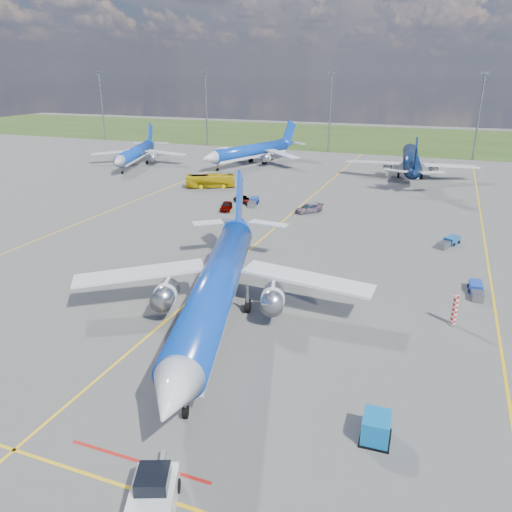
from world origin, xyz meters
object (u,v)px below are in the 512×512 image
(service_car_b, at_px, (245,200))
(service_car_c, at_px, (309,208))
(main_airliner, at_px, (218,323))
(baggage_tug_w, at_px, (476,290))
(bg_jet_nnw, at_px, (251,164))
(bg_jet_n, at_px, (409,176))
(baggage_tug_e, at_px, (449,242))
(warning_post, at_px, (455,310))
(apron_bus, at_px, (210,181))
(service_car_a, at_px, (226,206))
(pushback_tug, at_px, (152,499))
(uld_container, at_px, (376,428))
(baggage_tug_c, at_px, (253,202))
(bg_jet_nw, at_px, (137,165))

(service_car_b, xyz_separation_m, service_car_c, (12.57, -2.06, 0.08))
(main_airliner, relative_size, baggage_tug_w, 9.32)
(bg_jet_nnw, xyz_separation_m, bg_jet_n, (39.70, -1.15, 0.00))
(bg_jet_n, relative_size, baggage_tug_e, 8.26)
(service_car_c, distance_m, baggage_tug_w, 36.45)
(bg_jet_n, xyz_separation_m, main_airliner, (-10.97, -80.94, 0.00))
(service_car_b, bearing_deg, main_airliner, -134.76)
(warning_post, distance_m, main_airliner, 22.54)
(apron_bus, bearing_deg, bg_jet_nnw, -22.83)
(service_car_a, xyz_separation_m, service_car_b, (1.23, 5.69, -0.10))
(warning_post, relative_size, pushback_tug, 0.46)
(bg_jet_n, relative_size, service_car_c, 8.05)
(uld_container, xyz_separation_m, service_car_c, (-18.92, 52.78, -0.15))
(service_car_c, distance_m, baggage_tug_c, 10.98)
(pushback_tug, relative_size, service_car_b, 1.41)
(baggage_tug_c, bearing_deg, main_airliner, -84.57)
(bg_jet_n, relative_size, pushback_tug, 6.19)
(warning_post, relative_size, baggage_tug_w, 0.66)
(main_airliner, height_order, service_car_c, main_airliner)
(bg_jet_nw, bearing_deg, bg_jet_n, -8.03)
(apron_bus, bearing_deg, main_airliner, 179.43)
(service_car_b, xyz_separation_m, baggage_tug_w, (38.34, -27.84, -0.17))
(baggage_tug_e, bearing_deg, pushback_tug, -81.07)
(bg_jet_nnw, height_order, bg_jet_n, bg_jet_n)
(warning_post, xyz_separation_m, main_airliner, (-21.11, -7.75, -1.50))
(baggage_tug_c, bearing_deg, warning_post, -57.67)
(bg_jet_n, distance_m, uld_container, 92.05)
(bg_jet_nw, height_order, baggage_tug_w, bg_jet_nw)
(bg_jet_nw, distance_m, baggage_tug_e, 85.11)
(warning_post, bearing_deg, baggage_tug_c, 133.82)
(bg_jet_n, height_order, baggage_tug_e, bg_jet_n)
(service_car_a, bearing_deg, main_airliner, -81.60)
(service_car_c, bearing_deg, service_car_b, -149.16)
(baggage_tug_w, relative_size, baggage_tug_c, 0.90)
(uld_container, relative_size, apron_bus, 0.22)
(baggage_tug_e, bearing_deg, apron_bus, 179.55)
(bg_jet_nw, distance_m, baggage_tug_w, 95.88)
(main_airliner, bearing_deg, baggage_tug_w, 18.69)
(bg_jet_nw, height_order, baggage_tug_e, bg_jet_nw)
(apron_bus, relative_size, baggage_tug_w, 2.24)
(main_airliner, relative_size, baggage_tug_e, 8.63)
(service_car_a, bearing_deg, bg_jet_n, 42.95)
(bg_jet_n, relative_size, baggage_tug_w, 8.91)
(warning_post, relative_size, apron_bus, 0.30)
(bg_jet_nw, relative_size, bg_jet_n, 0.86)
(bg_jet_nnw, relative_size, main_airliner, 0.89)
(main_airliner, relative_size, baggage_tug_c, 8.36)
(warning_post, height_order, main_airliner, main_airliner)
(bg_jet_nnw, distance_m, uld_container, 103.45)
(service_car_a, xyz_separation_m, baggage_tug_c, (2.96, 5.33, -0.23))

